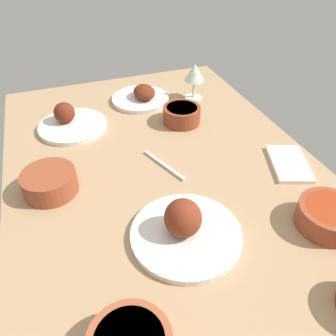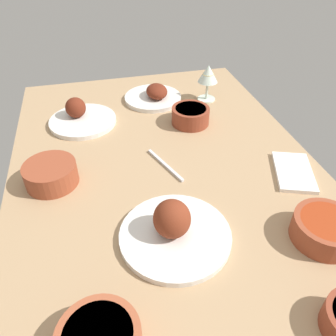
# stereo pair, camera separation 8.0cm
# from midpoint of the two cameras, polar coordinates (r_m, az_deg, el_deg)

# --- Properties ---
(dining_table) EXTENTS (1.40, 0.90, 0.04)m
(dining_table) POSITION_cam_midpoint_polar(r_m,az_deg,el_deg) (0.97, -2.34, -1.92)
(dining_table) COLOR tan
(dining_table) RESTS_ON ground
(plate_near_viewer) EXTENTS (0.22, 0.22, 0.06)m
(plate_near_viewer) POSITION_cam_midpoint_polar(r_m,az_deg,el_deg) (1.34, -6.25, 11.98)
(plate_near_viewer) COLOR silver
(plate_near_viewer) RESTS_ON dining_table
(plate_center_main) EXTENTS (0.23, 0.23, 0.08)m
(plate_center_main) POSITION_cam_midpoint_polar(r_m,az_deg,el_deg) (1.22, -18.18, 7.40)
(plate_center_main) COLOR silver
(plate_center_main) RESTS_ON dining_table
(plate_far_side) EXTENTS (0.26, 0.26, 0.10)m
(plate_far_side) POSITION_cam_midpoint_polar(r_m,az_deg,el_deg) (0.78, -0.08, -10.36)
(plate_far_side) COLOR silver
(plate_far_side) RESTS_ON dining_table
(bowl_cream) EXTENTS (0.14, 0.14, 0.06)m
(bowl_cream) POSITION_cam_midpoint_polar(r_m,az_deg,el_deg) (0.95, -21.88, -2.24)
(bowl_cream) COLOR brown
(bowl_cream) RESTS_ON dining_table
(bowl_soup) EXTENTS (0.13, 0.13, 0.06)m
(bowl_soup) POSITION_cam_midpoint_polar(r_m,az_deg,el_deg) (1.18, 0.40, 9.13)
(bowl_soup) COLOR brown
(bowl_soup) RESTS_ON dining_table
(bowl_sauce) EXTENTS (0.15, 0.15, 0.06)m
(bowl_sauce) POSITION_cam_midpoint_polar(r_m,az_deg,el_deg) (0.87, 23.44, -7.59)
(bowl_sauce) COLOR brown
(bowl_sauce) RESTS_ON dining_table
(wine_glass) EXTENTS (0.08, 0.08, 0.14)m
(wine_glass) POSITION_cam_midpoint_polar(r_m,az_deg,el_deg) (1.32, 2.77, 15.68)
(wine_glass) COLOR silver
(wine_glass) RESTS_ON dining_table
(folded_napkin) EXTENTS (0.20, 0.16, 0.01)m
(folded_napkin) POSITION_cam_midpoint_polar(r_m,az_deg,el_deg) (1.04, 17.96, 0.65)
(folded_napkin) COLOR white
(folded_napkin) RESTS_ON dining_table
(fork_loose) EXTENTS (0.17, 0.07, 0.01)m
(fork_loose) POSITION_cam_midpoint_polar(r_m,az_deg,el_deg) (0.99, -2.96, 0.43)
(fork_loose) COLOR silver
(fork_loose) RESTS_ON dining_table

